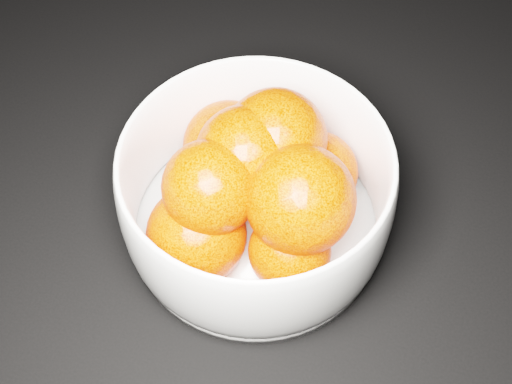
% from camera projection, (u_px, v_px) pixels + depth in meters
% --- Properties ---
extents(bowl, '(0.21, 0.21, 0.10)m').
position_uv_depth(bowl, '(256.00, 196.00, 0.54)').
color(bowl, white).
rests_on(bowl, ground).
extents(orange_pile, '(0.15, 0.16, 0.12)m').
position_uv_depth(orange_pile, '(256.00, 181.00, 0.53)').
color(orange_pile, '#E93508').
rests_on(orange_pile, bowl).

